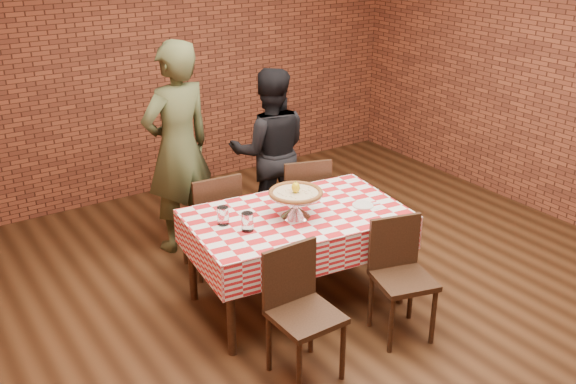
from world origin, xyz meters
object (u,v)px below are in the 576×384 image
object	(u,v)px
table	(296,259)
condiment_caddy	(289,190)
diner_olive	(178,148)
chair_near_left	(306,318)
chair_far_right	(301,202)
pizza_stand	(296,205)
water_glass_left	(247,222)
diner_black	(270,151)
water_glass_right	(223,216)
chair_near_right	(403,282)
pizza	(296,193)
chair_far_left	(210,221)

from	to	relation	value
table	condiment_caddy	distance (m)	0.54
condiment_caddy	diner_olive	distance (m)	1.16
table	diner_olive	world-z (taller)	diner_olive
chair_near_left	chair_far_right	world-z (taller)	chair_far_right
table	pizza_stand	world-z (taller)	pizza_stand
water_glass_left	diner_black	distance (m)	1.59
table	pizza_stand	bearing A→B (deg)	-133.82
table	condiment_caddy	bearing A→B (deg)	67.41
water_glass_right	chair_near_right	xyz separation A→B (m)	(0.91, -0.92, -0.39)
pizza_stand	condiment_caddy	distance (m)	0.34
water_glass_left	chair_near_left	distance (m)	0.82
pizza_stand	water_glass_right	bearing A→B (deg)	161.27
table	condiment_caddy	world-z (taller)	condiment_caddy
water_glass_right	diner_black	size ratio (longest dim) A/B	0.09
diner_olive	pizza	bearing A→B (deg)	90.79
pizza	condiment_caddy	xyz separation A→B (m)	(0.15, 0.31, -0.12)
diner_olive	chair_near_left	bearing A→B (deg)	75.54
water_glass_left	pizza	bearing A→B (deg)	1.25
chair_far_left	chair_near_right	bearing A→B (deg)	117.57
condiment_caddy	diner_black	world-z (taller)	diner_black
water_glass_right	water_glass_left	bearing A→B (deg)	-62.45
table	water_glass_left	bearing A→B (deg)	-174.49
pizza_stand	pizza	bearing A→B (deg)	0.00
pizza	chair_near_right	bearing A→B (deg)	-61.53
condiment_caddy	water_glass_left	bearing A→B (deg)	-131.47
water_glass_left	chair_far_left	bearing A→B (deg)	80.63
chair_far_right	diner_olive	bearing A→B (deg)	-18.74
water_glass_right	chair_far_right	xyz separation A→B (m)	(1.08, 0.58, -0.38)
chair_near_right	diner_black	world-z (taller)	diner_black
water_glass_right	chair_near_left	world-z (taller)	water_glass_right
chair_near_right	diner_olive	bearing A→B (deg)	123.17
table	chair_far_left	xyz separation A→B (m)	(-0.30, 0.83, 0.07)
table	pizza	size ratio (longest dim) A/B	3.96
chair_near_left	pizza	bearing A→B (deg)	59.38
chair_far_right	water_glass_right	bearing A→B (deg)	45.75
water_glass_right	pizza	bearing A→B (deg)	-18.73
condiment_caddy	pizza	bearing A→B (deg)	-96.41
pizza	diner_black	size ratio (longest dim) A/B	0.25
pizza	chair_near_right	world-z (taller)	pizza
pizza_stand	diner_olive	world-z (taller)	diner_olive
condiment_caddy	chair_far_right	xyz separation A→B (m)	(0.43, 0.44, -0.38)
diner_black	pizza_stand	bearing A→B (deg)	91.49
pizza_stand	water_glass_left	distance (m)	0.41
pizza	chair_near_left	bearing A→B (deg)	-119.90
water_glass_left	condiment_caddy	bearing A→B (deg)	29.48
pizza	diner_olive	size ratio (longest dim) A/B	0.21
table	chair_far_right	distance (m)	0.90
chair_near_left	chair_far_left	bearing A→B (deg)	83.92
chair_far_right	diner_black	size ratio (longest dim) A/B	0.57
chair_near_right	pizza	bearing A→B (deg)	133.74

